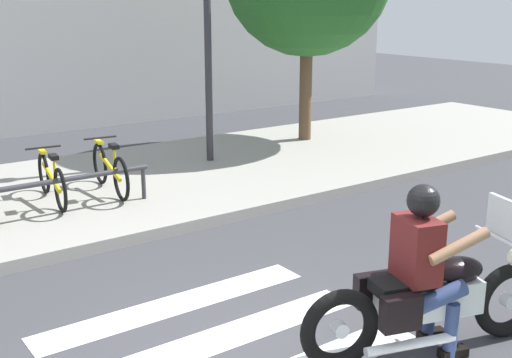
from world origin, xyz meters
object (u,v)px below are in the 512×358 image
(rider, at_px, (425,258))
(bicycle_4, at_px, (110,169))
(motorcycle, at_px, (430,299))
(bicycle_3, at_px, (52,179))
(street_lamp, at_px, (207,17))

(rider, xyz_separation_m, bicycle_4, (-0.37, 5.38, -0.34))
(motorcycle, relative_size, rider, 1.51)
(bicycle_4, bearing_deg, rider, -86.10)
(rider, relative_size, bicycle_3, 0.92)
(bicycle_4, distance_m, street_lamp, 3.12)
(street_lamp, bearing_deg, bicycle_4, -159.23)
(street_lamp, bearing_deg, motorcycle, -105.70)
(rider, distance_m, bicycle_3, 5.53)
(motorcycle, height_order, street_lamp, street_lamp)
(rider, distance_m, street_lamp, 6.69)
(bicycle_4, height_order, street_lamp, street_lamp)
(rider, height_order, bicycle_4, rider)
(rider, bearing_deg, bicycle_3, 102.68)
(motorcycle, xyz_separation_m, street_lamp, (1.75, 6.24, 2.08))
(motorcycle, distance_m, rider, 0.38)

